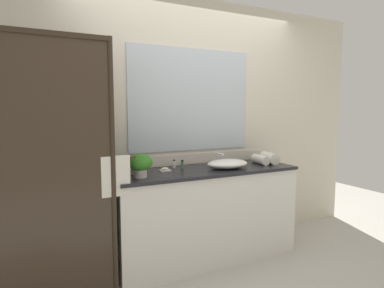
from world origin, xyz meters
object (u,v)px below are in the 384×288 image
at_px(amenity_bottle_lotion, 174,164).
at_px(rolled_towel_middle, 260,160).
at_px(sink_basin, 228,164).
at_px(rolled_towel_near_edge, 270,158).
at_px(faucet, 217,161).
at_px(potted_plant, 140,164).
at_px(amenity_bottle_shampoo, 133,171).
at_px(soap_dish, 165,170).
at_px(amenity_bottle_conditioner, 182,164).

bearing_deg(amenity_bottle_lotion, rolled_towel_middle, -12.23).
height_order(sink_basin, rolled_towel_near_edge, rolled_towel_near_edge).
relative_size(faucet, potted_plant, 0.82).
distance_m(faucet, amenity_bottle_lotion, 0.47).
height_order(amenity_bottle_shampoo, rolled_towel_near_edge, rolled_towel_near_edge).
bearing_deg(soap_dish, amenity_bottle_conditioner, 15.50).
xyz_separation_m(sink_basin, rolled_towel_near_edge, (0.55, 0.03, 0.01)).
distance_m(potted_plant, amenity_bottle_lotion, 0.52).
bearing_deg(rolled_towel_near_edge, faucet, 163.38).
relative_size(potted_plant, amenity_bottle_conditioner, 2.50).
bearing_deg(faucet, potted_plant, -165.23).
xyz_separation_m(potted_plant, rolled_towel_middle, (1.33, 0.09, -0.07)).
bearing_deg(amenity_bottle_lotion, rolled_towel_near_edge, -11.74).
bearing_deg(faucet, soap_dish, -173.59).
relative_size(sink_basin, rolled_towel_near_edge, 1.94).
bearing_deg(amenity_bottle_conditioner, rolled_towel_near_edge, -9.13).
bearing_deg(rolled_towel_middle, amenity_bottle_conditioner, 170.69).
bearing_deg(rolled_towel_middle, sink_basin, -173.66).
bearing_deg(rolled_towel_middle, amenity_bottle_lotion, 167.77).
bearing_deg(amenity_bottle_conditioner, soap_dish, -164.50).
relative_size(soap_dish, rolled_towel_near_edge, 0.46).
height_order(faucet, amenity_bottle_shampoo, faucet).
bearing_deg(amenity_bottle_shampoo, faucet, 5.90).
xyz_separation_m(potted_plant, amenity_bottle_lotion, (0.43, 0.28, -0.08)).
xyz_separation_m(amenity_bottle_conditioner, amenity_bottle_shampoo, (-0.52, -0.08, -0.01)).
bearing_deg(sink_basin, rolled_towel_near_edge, 3.53).
relative_size(soap_dish, amenity_bottle_conditioner, 1.20).
distance_m(soap_dish, amenity_bottle_conditioner, 0.21).
relative_size(faucet, soap_dish, 1.70).
bearing_deg(faucet, amenity_bottle_shampoo, -174.10).
bearing_deg(faucet, amenity_bottle_conditioner, -178.40).
bearing_deg(sink_basin, rolled_towel_middle, 6.34).
bearing_deg(rolled_towel_near_edge, sink_basin, -176.47).
bearing_deg(amenity_bottle_shampoo, amenity_bottle_lotion, 17.29).
height_order(soap_dish, rolled_towel_middle, rolled_towel_middle).
xyz_separation_m(soap_dish, amenity_bottle_shampoo, (-0.31, -0.03, 0.02)).
bearing_deg(rolled_towel_near_edge, soap_dish, 175.26).
relative_size(amenity_bottle_shampoo, amenity_bottle_lotion, 0.87).
height_order(potted_plant, amenity_bottle_shampoo, potted_plant).
relative_size(sink_basin, rolled_towel_middle, 1.84).
bearing_deg(amenity_bottle_conditioner, sink_basin, -24.92).
bearing_deg(amenity_bottle_lotion, amenity_bottle_conditioner, -42.85).
height_order(amenity_bottle_lotion, rolled_towel_near_edge, rolled_towel_near_edge).
distance_m(faucet, soap_dish, 0.61).
height_order(amenity_bottle_conditioner, amenity_bottle_lotion, amenity_bottle_conditioner).
bearing_deg(amenity_bottle_shampoo, soap_dish, 4.90).
bearing_deg(soap_dish, amenity_bottle_lotion, 38.77).
bearing_deg(rolled_towel_near_edge, rolled_towel_middle, 172.28).
relative_size(amenity_bottle_lotion, rolled_towel_near_edge, 0.37).
distance_m(soap_dish, amenity_bottle_lotion, 0.18).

